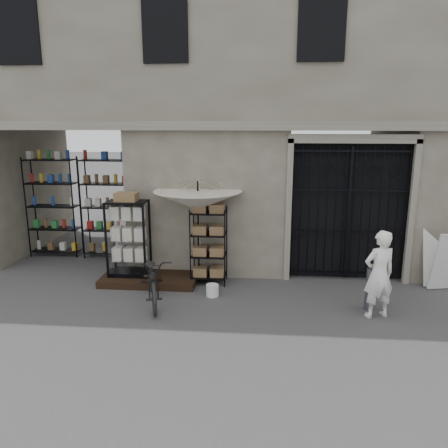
# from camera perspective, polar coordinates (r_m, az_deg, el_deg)

# --- Properties ---
(ground) EXTENTS (80.00, 80.00, 0.00)m
(ground) POSITION_cam_1_polar(r_m,az_deg,el_deg) (7.76, 5.12, -12.29)
(ground) COLOR black
(ground) RESTS_ON ground
(main_building) EXTENTS (14.00, 4.00, 9.00)m
(main_building) POSITION_cam_1_polar(r_m,az_deg,el_deg) (11.06, 5.61, 19.26)
(main_building) COLOR gray
(main_building) RESTS_ON ground
(shop_recess) EXTENTS (3.00, 1.70, 3.00)m
(shop_recess) POSITION_cam_1_polar(r_m,az_deg,el_deg) (10.91, -19.10, 2.85)
(shop_recess) COLOR black
(shop_recess) RESTS_ON ground
(shop_shelving) EXTENTS (2.70, 0.50, 2.50)m
(shop_shelving) POSITION_cam_1_polar(r_m,az_deg,el_deg) (11.42, -18.24, 2.08)
(shop_shelving) COLOR black
(shop_shelving) RESTS_ON ground
(iron_gate) EXTENTS (2.50, 0.21, 3.00)m
(iron_gate) POSITION_cam_1_polar(r_m,az_deg,el_deg) (9.63, 15.77, 1.76)
(iron_gate) COLOR black
(iron_gate) RESTS_ON ground
(step_platform) EXTENTS (2.00, 0.90, 0.15)m
(step_platform) POSITION_cam_1_polar(r_m,az_deg,el_deg) (9.44, -9.71, -7.14)
(step_platform) COLOR black
(step_platform) RESTS_ON ground
(display_cabinet) EXTENTS (0.88, 0.64, 1.72)m
(display_cabinet) POSITION_cam_1_polar(r_m,az_deg,el_deg) (9.37, -12.36, -2.35)
(display_cabinet) COLOR black
(display_cabinet) RESTS_ON step_platform
(wire_rack) EXTENTS (0.80, 0.64, 1.62)m
(wire_rack) POSITION_cam_1_polar(r_m,az_deg,el_deg) (9.12, -2.00, -2.96)
(wire_rack) COLOR black
(wire_rack) RESTS_ON ground
(market_umbrella) EXTENTS (2.05, 2.07, 2.59)m
(market_umbrella) POSITION_cam_1_polar(r_m,az_deg,el_deg) (8.96, -3.44, 3.76)
(market_umbrella) COLOR black
(market_umbrella) RESTS_ON ground
(white_bucket) EXTENTS (0.28, 0.28, 0.23)m
(white_bucket) POSITION_cam_1_polar(r_m,az_deg,el_deg) (8.63, -1.53, -8.65)
(white_bucket) COLOR white
(white_bucket) RESTS_ON ground
(bicycle) EXTENTS (0.89, 1.10, 1.81)m
(bicycle) POSITION_cam_1_polar(r_m,az_deg,el_deg) (8.51, -9.16, -10.03)
(bicycle) COLOR black
(bicycle) RESTS_ON ground
(steel_bollard) EXTENTS (0.16, 0.16, 0.79)m
(steel_bollard) POSITION_cam_1_polar(r_m,az_deg,el_deg) (8.37, 18.46, -8.04)
(steel_bollard) COLOR #595B69
(steel_bollard) RESTS_ON ground
(shopkeeper) EXTENTS (1.04, 1.66, 0.37)m
(shopkeeper) POSITION_cam_1_polar(r_m,az_deg,el_deg) (8.28, 19.16, -11.29)
(shopkeeper) COLOR white
(shopkeeper) RESTS_ON ground
(easel_sign) EXTENTS (0.68, 0.75, 1.21)m
(easel_sign) POSITION_cam_1_polar(r_m,az_deg,el_deg) (9.88, 26.57, -4.11)
(easel_sign) COLOR silver
(easel_sign) RESTS_ON ground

